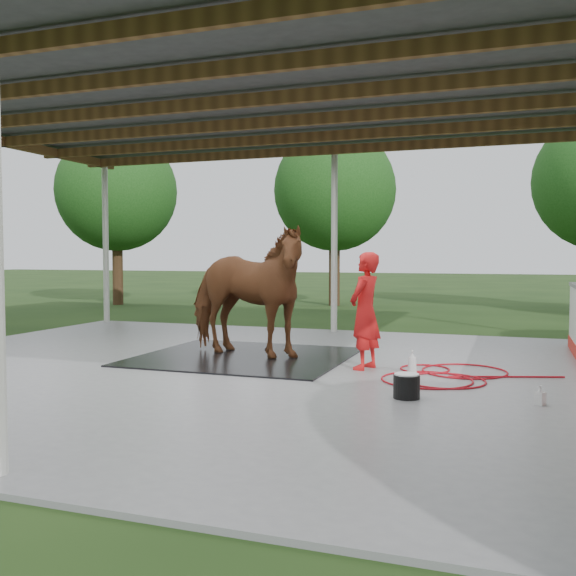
% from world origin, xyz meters
% --- Properties ---
extents(ground, '(100.00, 100.00, 0.00)m').
position_xyz_m(ground, '(0.00, 0.00, 0.00)').
color(ground, '#1E3814').
extents(concrete_slab, '(12.00, 10.00, 0.05)m').
position_xyz_m(concrete_slab, '(0.00, 0.00, 0.03)').
color(concrete_slab, slate).
rests_on(concrete_slab, ground).
extents(pavilion_structure, '(12.60, 10.60, 4.05)m').
position_xyz_m(pavilion_structure, '(0.00, -0.00, 3.97)').
color(pavilion_structure, beige).
rests_on(pavilion_structure, ground).
extents(tree_belt, '(28.00, 28.00, 5.80)m').
position_xyz_m(tree_belt, '(0.30, 0.90, 3.79)').
color(tree_belt, '#382314').
rests_on(tree_belt, ground).
extents(rubber_mat, '(3.23, 3.03, 0.02)m').
position_xyz_m(rubber_mat, '(-0.44, 0.91, 0.06)').
color(rubber_mat, black).
rests_on(rubber_mat, concrete_slab).
extents(horse, '(2.60, 1.60, 2.04)m').
position_xyz_m(horse, '(-0.44, 0.91, 1.10)').
color(horse, brown).
rests_on(horse, rubber_mat).
extents(handler, '(0.54, 0.69, 1.67)m').
position_xyz_m(handler, '(1.60, 0.53, 0.89)').
color(handler, red).
rests_on(handler, concrete_slab).
extents(wash_bucket, '(0.30, 0.30, 0.28)m').
position_xyz_m(wash_bucket, '(2.47, -1.15, 0.20)').
color(wash_bucket, black).
rests_on(wash_bucket, concrete_slab).
extents(soap_bottle_a, '(0.13, 0.13, 0.33)m').
position_xyz_m(soap_bottle_a, '(2.30, 0.35, 0.21)').
color(soap_bottle_a, silver).
rests_on(soap_bottle_a, concrete_slab).
extents(soap_bottle_b, '(0.13, 0.13, 0.21)m').
position_xyz_m(soap_bottle_b, '(3.89, -0.99, 0.16)').
color(soap_bottle_b, '#338CD8').
rests_on(soap_bottle_b, concrete_slab).
extents(hose_coil, '(2.30, 1.98, 0.02)m').
position_xyz_m(hose_coil, '(2.73, 0.31, 0.06)').
color(hose_coil, '#A30B16').
rests_on(hose_coil, concrete_slab).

